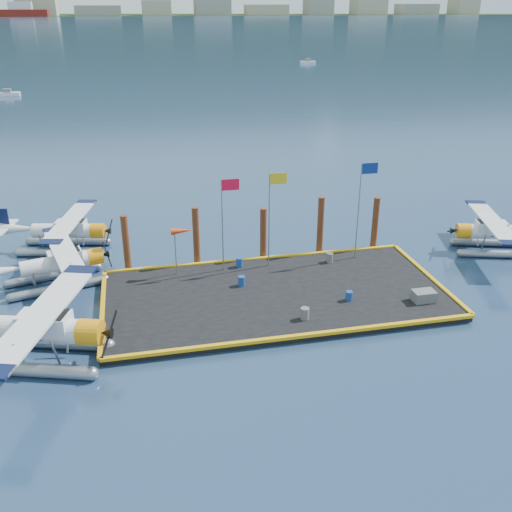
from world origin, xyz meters
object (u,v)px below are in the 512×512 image
(flagpole_blue, at_px, (362,197))
(drum_5, at_px, (239,262))
(drum_4, at_px, (330,258))
(piling_0, at_px, (126,245))
(drum_1, at_px, (349,296))
(windsock, at_px, (182,232))
(seaplane_c, at_px, (67,233))
(crate, at_px, (424,296))
(piling_3, at_px, (320,227))
(seaplane_a, at_px, (38,333))
(seaplane_d, at_px, (495,234))
(seaplane_b, at_px, (60,265))
(drum_0, at_px, (242,281))
(piling_4, at_px, (375,225))
(drum_3, at_px, (305,314))
(flagpole_red, at_px, (225,211))
(piling_1, at_px, (196,238))
(piling_2, at_px, (263,235))
(flagpole_yellow, at_px, (272,206))

(flagpole_blue, bearing_deg, drum_5, 178.61)
(drum_4, distance_m, piling_0, 13.29)
(drum_1, relative_size, windsock, 0.18)
(seaplane_c, distance_m, crate, 24.42)
(piling_3, bearing_deg, seaplane_c, 164.63)
(seaplane_a, relative_size, crate, 8.21)
(seaplane_c, height_order, windsock, windsock)
(drum_4, bearing_deg, seaplane_d, 0.16)
(seaplane_a, xyz_separation_m, piling_0, (4.29, 9.32, 0.37))
(seaplane_b, bearing_deg, flagpole_blue, 72.89)
(seaplane_c, bearing_deg, drum_5, 74.24)
(crate, bearing_deg, seaplane_a, -177.05)
(seaplane_b, distance_m, drum_0, 11.31)
(flagpole_blue, height_order, windsock, flagpole_blue)
(seaplane_b, bearing_deg, piling_3, 77.93)
(seaplane_b, bearing_deg, piling_4, 77.44)
(piling_0, bearing_deg, seaplane_d, -4.30)
(seaplane_b, height_order, piling_3, piling_3)
(seaplane_d, distance_m, windsock, 21.86)
(piling_0, height_order, piling_3, piling_3)
(drum_0, height_order, piling_4, piling_4)
(seaplane_a, distance_m, crate, 20.93)
(seaplane_b, relative_size, drum_5, 13.74)
(drum_3, bearing_deg, drum_4, 61.05)
(flagpole_red, distance_m, piling_0, 6.84)
(drum_3, xyz_separation_m, flagpole_red, (-3.10, 7.17, 3.66))
(seaplane_a, distance_m, drum_4, 18.90)
(seaplane_d, height_order, drum_1, seaplane_d)
(piling_3, bearing_deg, seaplane_d, -8.80)
(drum_1, bearing_deg, piling_4, 57.77)
(seaplane_d, height_order, drum_5, seaplane_d)
(seaplane_a, xyz_separation_m, drum_4, (17.37, 7.39, -0.92))
(drum_4, relative_size, piling_1, 0.15)
(seaplane_b, relative_size, piling_2, 2.28)
(flagpole_red, bearing_deg, seaplane_d, -0.90)
(crate, xyz_separation_m, flagpole_blue, (-1.40, 6.64, 3.97))
(seaplane_c, distance_m, drum_0, 13.96)
(drum_5, distance_m, piling_2, 2.65)
(drum_3, bearing_deg, piling_2, 91.97)
(drum_4, bearing_deg, flagpole_red, 177.23)
(crate, relative_size, piling_2, 0.33)
(drum_1, bearing_deg, flagpole_red, 137.64)
(seaplane_d, distance_m, drum_1, 13.93)
(flagpole_red, relative_size, piling_1, 1.43)
(piling_4, bearing_deg, piling_1, 180.00)
(flagpole_yellow, distance_m, piling_1, 5.52)
(seaplane_a, bearing_deg, flagpole_blue, 129.47)
(flagpole_yellow, xyz_separation_m, windsock, (-5.73, 0.00, -1.28))
(flagpole_red, bearing_deg, crate, -32.61)
(windsock, bearing_deg, flagpole_red, 0.00)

